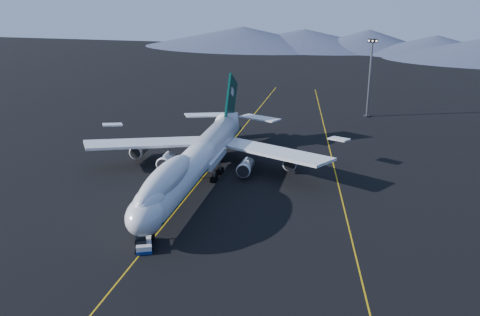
# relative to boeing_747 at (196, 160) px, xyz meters

# --- Properties ---
(ground) EXTENTS (500.00, 500.00, 0.00)m
(ground) POSITION_rel_boeing_747_xyz_m (-0.00, -0.03, -5.81)
(ground) COLOR black
(ground) RESTS_ON ground
(taxiway_line_main) EXTENTS (0.25, 220.00, 0.01)m
(taxiway_line_main) POSITION_rel_boeing_747_xyz_m (-0.00, -0.03, -5.80)
(taxiway_line_main) COLOR #C4980B
(taxiway_line_main) RESTS_ON ground
(taxiway_line_side) EXTENTS (28.08, 198.09, 0.01)m
(taxiway_line_side) POSITION_rel_boeing_747_xyz_m (30.00, 9.97, -5.80)
(taxiway_line_side) COLOR #C4980B
(taxiway_line_side) RESTS_ON ground
(boeing_747) EXTENTS (59.62, 72.43, 19.37)m
(boeing_747) POSITION_rel_boeing_747_xyz_m (0.00, 0.00, 0.00)
(boeing_747) COLOR silver
(boeing_747) RESTS_ON ground
(pushback_tug) EXTENTS (4.49, 5.87, 2.29)m
(pushback_tug) POSITION_rel_boeing_747_xyz_m (-0.16, -29.53, -5.09)
(pushback_tug) COLOR silver
(pushback_tug) RESTS_ON ground
(floodlight_mast) EXTENTS (3.07, 2.31, 24.89)m
(floodlight_mast) POSITION_rel_boeing_747_xyz_m (36.38, 69.74, 6.80)
(floodlight_mast) COLOR black
(floodlight_mast) RESTS_ON ground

